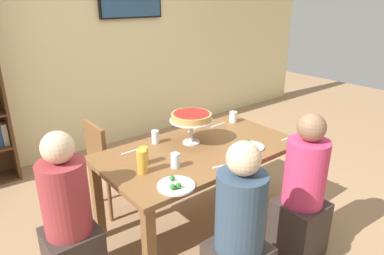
{
  "coord_description": "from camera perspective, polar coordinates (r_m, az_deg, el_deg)",
  "views": [
    {
      "loc": [
        -1.63,
        -1.94,
        1.9
      ],
      "look_at": [
        0.0,
        0.1,
        0.89
      ],
      "focal_mm": 32.26,
      "sensor_mm": 36.0,
      "label": 1
    }
  ],
  "objects": [
    {
      "name": "water_glass_clear_near",
      "position": [
        2.47,
        -2.8,
        -5.47
      ],
      "size": [
        0.06,
        0.06,
        0.11
      ],
      "primitive_type": "cylinder",
      "color": "white",
      "rests_on": "dining_table"
    },
    {
      "name": "salad_plate_far_diner",
      "position": [
        2.25,
        -2.68,
        -9.53
      ],
      "size": [
        0.25,
        0.25,
        0.05
      ],
      "color": "white",
      "rests_on": "dining_table"
    },
    {
      "name": "salad_plate_near_diner",
      "position": [
        2.83,
        9.48,
        -2.9
      ],
      "size": [
        0.22,
        0.22,
        0.07
      ],
      "color": "white",
      "rests_on": "dining_table"
    },
    {
      "name": "deep_dish_pizza_stand",
      "position": [
        2.8,
        -0.1,
        1.54
      ],
      "size": [
        0.36,
        0.36,
        0.26
      ],
      "color": "silver",
      "rests_on": "dining_table"
    },
    {
      "name": "beer_glass_amber_tall",
      "position": [
        2.53,
        -8.0,
        -4.64
      ],
      "size": [
        0.07,
        0.07,
        0.13
      ],
      "primitive_type": "cylinder",
      "color": "gold",
      "rests_on": "dining_table"
    },
    {
      "name": "water_glass_clear_far",
      "position": [
        2.88,
        -6.1,
        -1.55
      ],
      "size": [
        0.06,
        0.06,
        0.11
      ],
      "primitive_type": "cylinder",
      "color": "white",
      "rests_on": "dining_table"
    },
    {
      "name": "rear_partition",
      "position": [
        4.47,
        -17.59,
        13.78
      ],
      "size": [
        8.0,
        0.12,
        2.8
      ],
      "primitive_type": "cube",
      "color": "beige",
      "rests_on": "ground_plane"
    },
    {
      "name": "water_glass_clear_spare",
      "position": [
        3.36,
        6.82,
        1.77
      ],
      "size": [
        0.07,
        0.07,
        0.1
      ],
      "primitive_type": "cylinder",
      "color": "white",
      "rests_on": "dining_table"
    },
    {
      "name": "beer_glass_amber_short",
      "position": [
        2.4,
        -8.28,
        -5.63
      ],
      "size": [
        0.07,
        0.07,
        0.17
      ],
      "primitive_type": "cylinder",
      "color": "gold",
      "rests_on": "dining_table"
    },
    {
      "name": "cutlery_knife_far",
      "position": [
        2.52,
        5.26,
        -6.29
      ],
      "size": [
        0.18,
        0.06,
        0.0
      ],
      "primitive_type": "cube",
      "rotation": [
        0.0,
        0.0,
        -0.25
      ],
      "color": "silver",
      "rests_on": "dining_table"
    },
    {
      "name": "diner_near_left",
      "position": [
        2.24,
        7.74,
        -18.04
      ],
      "size": [
        0.34,
        0.34,
        1.15
      ],
      "rotation": [
        0.0,
        0.0,
        1.57
      ],
      "color": "#382D28",
      "rests_on": "ground_plane"
    },
    {
      "name": "cutlery_fork_far",
      "position": [
        3.09,
        15.78,
        -1.67
      ],
      "size": [
        0.18,
        0.02,
        0.0
      ],
      "primitive_type": "cube",
      "rotation": [
        0.0,
        0.0,
        -0.04
      ],
      "color": "silver",
      "rests_on": "dining_table"
    },
    {
      "name": "cutlery_fork_near",
      "position": [
        2.77,
        -9.93,
        -3.88
      ],
      "size": [
        0.18,
        0.02,
        0.0
      ],
      "primitive_type": "cube",
      "rotation": [
        0.0,
        0.0,
        3.17
      ],
      "color": "silver",
      "rests_on": "dining_table"
    },
    {
      "name": "cutlery_knife_near",
      "position": [
        3.28,
        4.29,
        0.42
      ],
      "size": [
        0.18,
        0.03,
        0.0
      ],
      "primitive_type": "cube",
      "rotation": [
        0.0,
        0.0,
        3.22
      ],
      "color": "silver",
      "rests_on": "dining_table"
    },
    {
      "name": "ground_plane",
      "position": [
        3.16,
        1.18,
        -15.75
      ],
      "size": [
        12.0,
        12.0,
        0.0
      ],
      "primitive_type": "plane",
      "color": "#9E7A56"
    },
    {
      "name": "cutlery_spare_fork",
      "position": [
        3.16,
        0.47,
        -0.29
      ],
      "size": [
        0.18,
        0.05,
        0.0
      ],
      "primitive_type": "cube",
      "rotation": [
        0.0,
        0.0,
        3.31
      ],
      "color": "silver",
      "rests_on": "dining_table"
    },
    {
      "name": "diner_head_west",
      "position": [
        2.47,
        -19.6,
        -15.0
      ],
      "size": [
        0.34,
        0.34,
        1.15
      ],
      "color": "#382D28",
      "rests_on": "ground_plane"
    },
    {
      "name": "dining_table",
      "position": [
        2.82,
        1.27,
        -5.15
      ],
      "size": [
        1.6,
        0.9,
        0.74
      ],
      "color": "brown",
      "rests_on": "ground_plane"
    },
    {
      "name": "diner_near_right",
      "position": [
        2.73,
        17.75,
        -10.96
      ],
      "size": [
        0.34,
        0.34,
        1.15
      ],
      "rotation": [
        0.0,
        0.0,
        1.57
      ],
      "color": "#382D28",
      "rests_on": "ground_plane"
    },
    {
      "name": "chair_far_left",
      "position": [
        3.22,
        -13.53,
        -5.54
      ],
      "size": [
        0.4,
        0.4,
        0.87
      ],
      "rotation": [
        0.0,
        0.0,
        -1.57
      ],
      "color": "brown",
      "rests_on": "ground_plane"
    }
  ]
}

